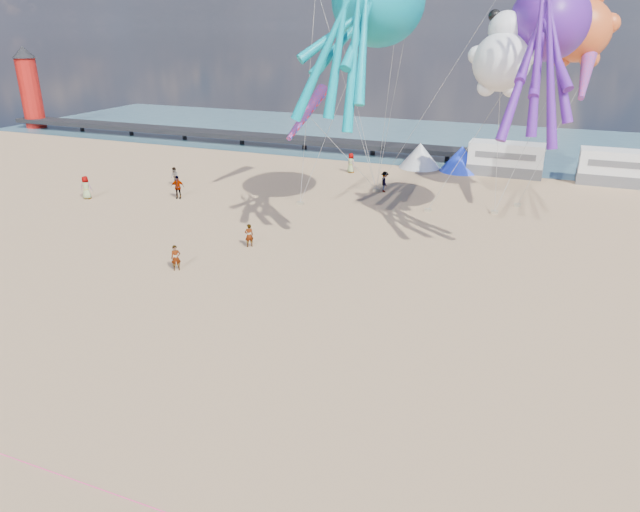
{
  "coord_description": "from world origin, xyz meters",
  "views": [
    {
      "loc": [
        9.57,
        -14.77,
        12.88
      ],
      "look_at": [
        1.2,
        6.0,
        3.83
      ],
      "focal_mm": 32.0,
      "sensor_mm": 36.0,
      "label": 1
    }
  ],
  "objects_px": {
    "beachgoer_2": "(385,182)",
    "beachgoer_5": "(249,235)",
    "tent_blue": "(461,159)",
    "kite_octopus_teal": "(379,1)",
    "beachgoer_7": "(175,177)",
    "sandbag_c": "(495,212)",
    "motorhome_0": "(506,159)",
    "beachgoer_3": "(178,187)",
    "beachgoer_6": "(351,163)",
    "windsock_mid": "(585,75)",
    "kite_panda": "(502,62)",
    "motorhome_1": "(620,168)",
    "sandbag_e": "(376,190)",
    "lighthouse": "(31,93)",
    "windsock_right": "(306,113)",
    "standing_person": "(176,258)",
    "sandbag_b": "(428,210)",
    "sandbag_d": "(518,205)",
    "kite_octopus_purple": "(549,21)",
    "beachgoer_0": "(86,188)",
    "kite_teddy_orange": "(580,31)",
    "tent_white": "(420,155)",
    "sandbag_a": "(300,203)"
  },
  "relations": [
    {
      "from": "kite_panda",
      "to": "kite_teddy_orange",
      "type": "relative_size",
      "value": 0.79
    },
    {
      "from": "motorhome_0",
      "to": "sandbag_a",
      "type": "relative_size",
      "value": 13.2
    },
    {
      "from": "windsock_mid",
      "to": "windsock_right",
      "type": "bearing_deg",
      "value": -152.06
    },
    {
      "from": "sandbag_c",
      "to": "kite_octopus_teal",
      "type": "xyz_separation_m",
      "value": [
        -7.86,
        -5.38,
        14.23
      ]
    },
    {
      "from": "beachgoer_0",
      "to": "beachgoer_7",
      "type": "height_order",
      "value": "beachgoer_0"
    },
    {
      "from": "motorhome_0",
      "to": "beachgoer_5",
      "type": "height_order",
      "value": "motorhome_0"
    },
    {
      "from": "beachgoer_6",
      "to": "sandbag_d",
      "type": "xyz_separation_m",
      "value": [
        15.51,
        -5.59,
        -0.81
      ]
    },
    {
      "from": "tent_blue",
      "to": "standing_person",
      "type": "height_order",
      "value": "tent_blue"
    },
    {
      "from": "lighthouse",
      "to": "sandbag_c",
      "type": "relative_size",
      "value": 18.0
    },
    {
      "from": "windsock_mid",
      "to": "kite_panda",
      "type": "bearing_deg",
      "value": -123.84
    },
    {
      "from": "beachgoer_0",
      "to": "sandbag_c",
      "type": "xyz_separation_m",
      "value": [
        30.79,
        8.22,
        -0.82
      ]
    },
    {
      "from": "motorhome_0",
      "to": "sandbag_c",
      "type": "distance_m",
      "value": 12.63
    },
    {
      "from": "sandbag_e",
      "to": "motorhome_0",
      "type": "bearing_deg",
      "value": 46.72
    },
    {
      "from": "sandbag_e",
      "to": "sandbag_c",
      "type": "bearing_deg",
      "value": -14.64
    },
    {
      "from": "motorhome_0",
      "to": "beachgoer_6",
      "type": "bearing_deg",
      "value": -161.6
    },
    {
      "from": "beachgoer_2",
      "to": "kite_octopus_teal",
      "type": "xyz_separation_m",
      "value": [
        1.36,
        -8.05,
        13.47
      ]
    },
    {
      "from": "beachgoer_0",
      "to": "kite_octopus_teal",
      "type": "height_order",
      "value": "kite_octopus_teal"
    },
    {
      "from": "beachgoer_7",
      "to": "kite_octopus_purple",
      "type": "relative_size",
      "value": 0.15
    },
    {
      "from": "beachgoer_2",
      "to": "beachgoer_0",
      "type": "bearing_deg",
      "value": 90.55
    },
    {
      "from": "beachgoer_2",
      "to": "beachgoer_5",
      "type": "bearing_deg",
      "value": 138.11
    },
    {
      "from": "tent_white",
      "to": "beachgoer_5",
      "type": "height_order",
      "value": "tent_white"
    },
    {
      "from": "tent_white",
      "to": "kite_octopus_purple",
      "type": "xyz_separation_m",
      "value": [
        10.56,
        -16.54,
        11.96
      ]
    },
    {
      "from": "sandbag_b",
      "to": "sandbag_d",
      "type": "height_order",
      "value": "same"
    },
    {
      "from": "standing_person",
      "to": "beachgoer_7",
      "type": "xyz_separation_m",
      "value": [
        -11.06,
        15.51,
        0.06
      ]
    },
    {
      "from": "tent_blue",
      "to": "kite_octopus_teal",
      "type": "bearing_deg",
      "value": -100.62
    },
    {
      "from": "beachgoer_7",
      "to": "sandbag_c",
      "type": "relative_size",
      "value": 3.19
    },
    {
      "from": "kite_octopus_purple",
      "to": "windsock_right",
      "type": "relative_size",
      "value": 2.04
    },
    {
      "from": "tent_white",
      "to": "kite_octopus_purple",
      "type": "distance_m",
      "value": 22.98
    },
    {
      "from": "kite_octopus_teal",
      "to": "lighthouse",
      "type": "bearing_deg",
      "value": -178.22
    },
    {
      "from": "motorhome_0",
      "to": "sandbag_e",
      "type": "distance_m",
      "value": 13.76
    },
    {
      "from": "beachgoer_2",
      "to": "windsock_right",
      "type": "bearing_deg",
      "value": 138.92
    },
    {
      "from": "kite_octopus_teal",
      "to": "kite_panda",
      "type": "xyz_separation_m",
      "value": [
        7.69,
        -0.76,
        -3.38
      ]
    },
    {
      "from": "sandbag_e",
      "to": "windsock_right",
      "type": "bearing_deg",
      "value": -101.34
    },
    {
      "from": "motorhome_0",
      "to": "beachgoer_3",
      "type": "distance_m",
      "value": 29.63
    },
    {
      "from": "sandbag_a",
      "to": "sandbag_e",
      "type": "bearing_deg",
      "value": 53.37
    },
    {
      "from": "sandbag_b",
      "to": "windsock_mid",
      "type": "relative_size",
      "value": 0.09
    },
    {
      "from": "kite_octopus_purple",
      "to": "windsock_right",
      "type": "bearing_deg",
      "value": 176.41
    },
    {
      "from": "kite_octopus_teal",
      "to": "windsock_mid",
      "type": "height_order",
      "value": "kite_octopus_teal"
    },
    {
      "from": "beachgoer_2",
      "to": "beachgoer_6",
      "type": "xyz_separation_m",
      "value": [
        -4.84,
        5.36,
        0.06
      ]
    },
    {
      "from": "motorhome_1",
      "to": "kite_octopus_teal",
      "type": "height_order",
      "value": "kite_octopus_teal"
    },
    {
      "from": "motorhome_1",
      "to": "beachgoer_6",
      "type": "xyz_separation_m",
      "value": [
        -23.05,
        -4.51,
        -0.58
      ]
    },
    {
      "from": "beachgoer_3",
      "to": "sandbag_a",
      "type": "relative_size",
      "value": 3.71
    },
    {
      "from": "sandbag_b",
      "to": "sandbag_e",
      "type": "distance_m",
      "value": 6.53
    },
    {
      "from": "kite_octopus_teal",
      "to": "kite_octopus_purple",
      "type": "relative_size",
      "value": 1.1
    },
    {
      "from": "beachgoer_0",
      "to": "kite_teddy_orange",
      "type": "height_order",
      "value": "kite_teddy_orange"
    },
    {
      "from": "kite_octopus_purple",
      "to": "beachgoer_6",
      "type": "bearing_deg",
      "value": 125.76
    },
    {
      "from": "motorhome_1",
      "to": "sandbag_e",
      "type": "xyz_separation_m",
      "value": [
        -18.88,
        -9.97,
        -1.39
      ]
    },
    {
      "from": "tent_white",
      "to": "sandbag_d",
      "type": "relative_size",
      "value": 8.0
    },
    {
      "from": "motorhome_1",
      "to": "beachgoer_2",
      "type": "distance_m",
      "value": 20.73
    },
    {
      "from": "beachgoer_3",
      "to": "standing_person",
      "type": "bearing_deg",
      "value": -76.82
    }
  ]
}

